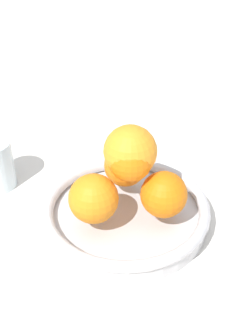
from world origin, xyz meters
name	(u,v)px	position (x,y,z in m)	size (l,w,h in m)	color
ground_plane	(126,223)	(0.00, 0.00, 0.00)	(4.00, 4.00, 0.00)	silver
fruit_bowl	(126,213)	(0.00, 0.00, 0.02)	(0.26, 0.26, 0.04)	silver
orange_pile	(127,174)	(0.00, 0.00, 0.10)	(0.17, 0.16, 0.14)	orange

